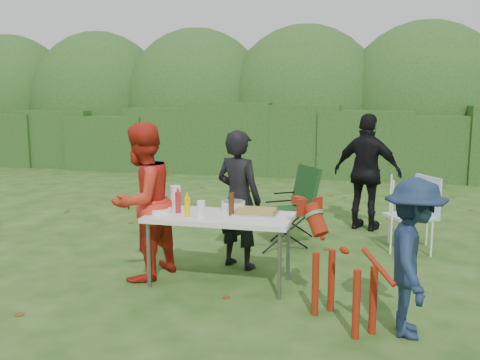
% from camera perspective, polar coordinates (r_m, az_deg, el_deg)
% --- Properties ---
extents(ground, '(80.00, 80.00, 0.00)m').
position_cam_1_polar(ground, '(5.55, -5.30, -11.27)').
color(ground, '#1E4211').
extents(hedge_row, '(22.00, 1.40, 1.70)m').
position_cam_1_polar(hedge_row, '(13.07, 6.29, 4.32)').
color(hedge_row, '#23471C').
rests_on(hedge_row, ground).
extents(shrub_backdrop, '(20.00, 2.60, 3.20)m').
position_cam_1_polar(shrub_backdrop, '(14.61, 7.20, 7.75)').
color(shrub_backdrop, '#3D6628').
rests_on(shrub_backdrop, ground).
extents(folding_table, '(1.50, 0.70, 0.74)m').
position_cam_1_polar(folding_table, '(5.28, -2.30, -4.51)').
color(folding_table, silver).
rests_on(folding_table, ground).
extents(person_cook, '(0.68, 0.57, 1.59)m').
position_cam_1_polar(person_cook, '(5.78, -0.15, -2.20)').
color(person_cook, black).
rests_on(person_cook, ground).
extents(person_red_jacket, '(0.83, 0.96, 1.68)m').
position_cam_1_polar(person_red_jacket, '(5.53, -10.92, -2.40)').
color(person_red_jacket, red).
rests_on(person_red_jacket, ground).
extents(person_black_puffy, '(1.09, 0.74, 1.72)m').
position_cam_1_polar(person_black_puffy, '(7.69, 14.09, 0.86)').
color(person_black_puffy, black).
rests_on(person_black_puffy, ground).
extents(child, '(0.50, 0.85, 1.31)m').
position_cam_1_polar(child, '(4.39, 18.86, -8.28)').
color(child, '#162642').
rests_on(child, ground).
extents(dog, '(1.03, 1.05, 1.00)m').
position_cam_1_polar(dog, '(4.48, 11.58, -9.69)').
color(dog, maroon).
rests_on(dog, ground).
extents(camping_chair, '(0.92, 0.92, 1.06)m').
position_cam_1_polar(camping_chair, '(6.72, 5.54, -2.94)').
color(camping_chair, '#163D18').
rests_on(camping_chair, ground).
extents(lawn_chair, '(0.78, 0.78, 0.96)m').
position_cam_1_polar(lawn_chair, '(6.87, 18.60, -3.55)').
color(lawn_chair, '#5195CE').
rests_on(lawn_chair, ground).
extents(food_tray, '(0.45, 0.30, 0.02)m').
position_cam_1_polar(food_tray, '(5.31, 1.81, -3.73)').
color(food_tray, '#B7B7BA').
rests_on(food_tray, folding_table).
extents(focaccia_bread, '(0.40, 0.26, 0.04)m').
position_cam_1_polar(focaccia_bread, '(5.30, 1.81, -3.44)').
color(focaccia_bread, '#A2813B').
rests_on(focaccia_bread, food_tray).
extents(mustard_bottle, '(0.06, 0.06, 0.20)m').
position_cam_1_polar(mustard_bottle, '(5.20, -5.94, -3.03)').
color(mustard_bottle, '#FFCB02').
rests_on(mustard_bottle, folding_table).
extents(ketchup_bottle, '(0.06, 0.06, 0.22)m').
position_cam_1_polar(ketchup_bottle, '(5.38, -6.97, -2.52)').
color(ketchup_bottle, maroon).
rests_on(ketchup_bottle, folding_table).
extents(beer_bottle, '(0.06, 0.06, 0.24)m').
position_cam_1_polar(beer_bottle, '(5.23, -0.98, -2.68)').
color(beer_bottle, '#47230F').
rests_on(beer_bottle, folding_table).
extents(paper_towel_roll, '(0.12, 0.12, 0.26)m').
position_cam_1_polar(paper_towel_roll, '(5.54, -7.26, -1.99)').
color(paper_towel_roll, white).
rests_on(paper_towel_roll, folding_table).
extents(cup_stack, '(0.08, 0.08, 0.18)m').
position_cam_1_polar(cup_stack, '(5.11, -4.40, -3.34)').
color(cup_stack, white).
rests_on(cup_stack, folding_table).
extents(pasta_bowl, '(0.26, 0.26, 0.10)m').
position_cam_1_polar(pasta_bowl, '(5.47, -0.77, -2.91)').
color(pasta_bowl, silver).
rests_on(pasta_bowl, folding_table).
extents(plate_stack, '(0.24, 0.24, 0.05)m').
position_cam_1_polar(plate_stack, '(5.41, -8.92, -3.42)').
color(plate_stack, white).
rests_on(plate_stack, folding_table).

